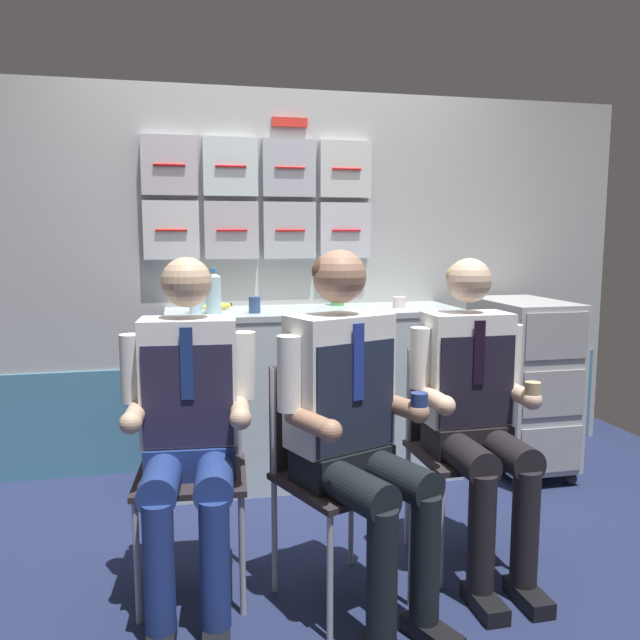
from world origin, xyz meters
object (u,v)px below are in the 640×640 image
object	(u,v)px
paper_cup_blue	(399,302)
snack_banana	(217,306)
crew_member_by_counter	(476,402)
crew_member_right	(353,415)
crew_member_left	(189,417)
folding_chair_left	(192,446)
folding_chair_right	(327,451)
sparkling_bottle_green	(213,293)
service_trolley	(522,381)
folding_chair_by_counter	(456,427)

from	to	relation	value
paper_cup_blue	snack_banana	distance (m)	1.00
crew_member_by_counter	crew_member_right	bearing A→B (deg)	-163.46
crew_member_left	crew_member_by_counter	xyz separation A→B (m)	(1.10, -0.00, -0.01)
crew_member_by_counter	paper_cup_blue	distance (m)	1.13
crew_member_by_counter	snack_banana	xyz separation A→B (m)	(-0.92, 1.21, 0.27)
folding_chair_left	crew_member_left	world-z (taller)	crew_member_left
folding_chair_right	sparkling_bottle_green	distance (m)	1.22
paper_cup_blue	folding_chair_right	bearing A→B (deg)	-121.30
folding_chair_left	folding_chair_right	xyz separation A→B (m)	(0.49, -0.18, 0.00)
crew_member_left	snack_banana	distance (m)	1.24
crew_member_by_counter	sparkling_bottle_green	world-z (taller)	crew_member_by_counter
sparkling_bottle_green	snack_banana	distance (m)	0.19
folding_chair_left	paper_cup_blue	world-z (taller)	paper_cup_blue
crew_member_left	folding_chair_right	world-z (taller)	crew_member_left
service_trolley	crew_member_by_counter	size ratio (longest dim) A/B	0.78
crew_member_by_counter	paper_cup_blue	world-z (taller)	crew_member_by_counter
crew_member_by_counter	paper_cup_blue	bearing A→B (deg)	86.31
crew_member_right	sparkling_bottle_green	world-z (taller)	crew_member_right
snack_banana	service_trolley	bearing A→B (deg)	-8.42
snack_banana	folding_chair_right	bearing A→B (deg)	-75.23
folding_chair_left	sparkling_bottle_green	distance (m)	1.02
crew_member_left	paper_cup_blue	size ratio (longest dim) A/B	17.73
crew_member_left	folding_chair_by_counter	xyz separation A→B (m)	(1.10, 0.16, -0.16)
crew_member_right	paper_cup_blue	bearing A→B (deg)	63.99
crew_member_right	folding_chair_by_counter	world-z (taller)	crew_member_right
folding_chair_by_counter	paper_cup_blue	bearing A→B (deg)	85.57
crew_member_left	paper_cup_blue	xyz separation A→B (m)	(1.18, 1.09, 0.27)
sparkling_bottle_green	service_trolley	bearing A→B (deg)	-2.75
service_trolley	sparkling_bottle_green	distance (m)	1.79
paper_cup_blue	snack_banana	world-z (taller)	paper_cup_blue
folding_chair_by_counter	snack_banana	distance (m)	1.45
crew_member_left	folding_chair_left	bearing A→B (deg)	85.44
folding_chair_left	folding_chair_by_counter	world-z (taller)	same
crew_member_left	sparkling_bottle_green	distance (m)	1.10
folding_chair_by_counter	snack_banana	xyz separation A→B (m)	(-0.92, 1.04, 0.42)
folding_chair_left	crew_member_right	world-z (taller)	crew_member_right
snack_banana	sparkling_bottle_green	bearing A→B (deg)	-99.21
sparkling_bottle_green	snack_banana	world-z (taller)	sparkling_bottle_green
crew_member_right	crew_member_by_counter	distance (m)	0.57
crew_member_by_counter	sparkling_bottle_green	size ratio (longest dim) A/B	5.38
paper_cup_blue	folding_chair_by_counter	bearing A→B (deg)	-94.43
folding_chair_right	folding_chair_by_counter	bearing A→B (deg)	16.32
service_trolley	paper_cup_blue	size ratio (longest dim) A/B	13.72
crew_member_by_counter	sparkling_bottle_green	xyz separation A→B (m)	(-0.95, 1.04, 0.36)
folding_chair_left	crew_member_left	bearing A→B (deg)	-94.56
crew_member_by_counter	sparkling_bottle_green	bearing A→B (deg)	132.49
crew_member_left	crew_member_by_counter	bearing A→B (deg)	-0.14
folding_chair_left	crew_member_by_counter	xyz separation A→B (m)	(1.09, -0.16, 0.15)
folding_chair_right	crew_member_by_counter	size ratio (longest dim) A/B	0.69
service_trolley	crew_member_right	xyz separation A→B (m)	(-1.30, -1.12, 0.20)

